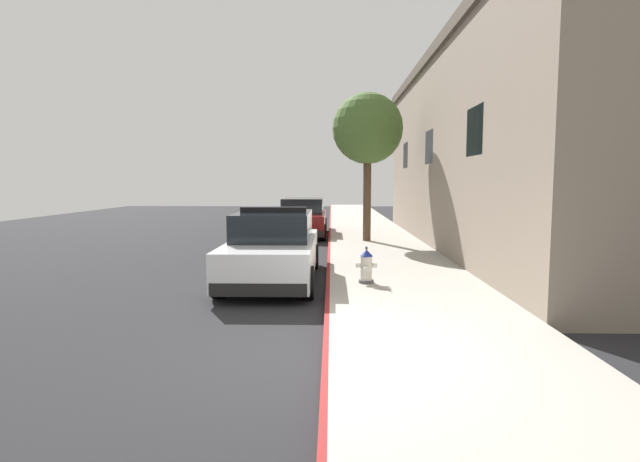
{
  "coord_description": "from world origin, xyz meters",
  "views": [
    {
      "loc": [
        0.03,
        -6.1,
        2.25
      ],
      "look_at": [
        -0.26,
        6.59,
        1.0
      ],
      "focal_mm": 28.21,
      "sensor_mm": 36.0,
      "label": 1
    }
  ],
  "objects_px": {
    "fire_hydrant": "(366,266)",
    "street_tree": "(368,130)",
    "parked_car_silver_ahead": "(303,218)",
    "police_cruiser": "(273,248)"
  },
  "relations": [
    {
      "from": "fire_hydrant",
      "to": "street_tree",
      "type": "relative_size",
      "value": 0.15
    },
    {
      "from": "police_cruiser",
      "to": "parked_car_silver_ahead",
      "type": "distance_m",
      "value": 9.62
    },
    {
      "from": "parked_car_silver_ahead",
      "to": "street_tree",
      "type": "distance_m",
      "value": 5.07
    },
    {
      "from": "police_cruiser",
      "to": "parked_car_silver_ahead",
      "type": "height_order",
      "value": "police_cruiser"
    },
    {
      "from": "street_tree",
      "to": "police_cruiser",
      "type": "bearing_deg",
      "value": -111.08
    },
    {
      "from": "parked_car_silver_ahead",
      "to": "fire_hydrant",
      "type": "bearing_deg",
      "value": -79.66
    },
    {
      "from": "parked_car_silver_ahead",
      "to": "fire_hydrant",
      "type": "relative_size",
      "value": 6.37
    },
    {
      "from": "police_cruiser",
      "to": "street_tree",
      "type": "bearing_deg",
      "value": 68.92
    },
    {
      "from": "police_cruiser",
      "to": "street_tree",
      "type": "relative_size",
      "value": 0.93
    },
    {
      "from": "parked_car_silver_ahead",
      "to": "fire_hydrant",
      "type": "distance_m",
      "value": 10.67
    }
  ]
}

